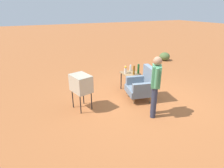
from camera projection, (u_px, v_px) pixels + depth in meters
name	position (u px, v px, depth m)	size (l,w,h in m)	color
ground_plane	(147.00, 101.00, 5.93)	(60.00, 60.00, 0.00)	#AD6033
armchair	(143.00, 85.00, 5.90)	(0.91, 0.93, 1.06)	#937047
side_table	(130.00, 75.00, 6.53)	(0.56, 0.56, 0.65)	black
tv_on_stand	(81.00, 84.00, 5.24)	(0.69, 0.57, 1.03)	black
person_standing	(155.00, 83.00, 4.83)	(0.48, 0.39, 1.64)	#2D3347
bottle_tall_amber	(134.00, 70.00, 6.30)	(0.07, 0.07, 0.30)	brown
bottle_short_clear	(130.00, 68.00, 6.71)	(0.06, 0.06, 0.20)	silver
bottle_wine_green	(138.00, 69.00, 6.40)	(0.07, 0.07, 0.32)	#1E5623
flower_vase	(125.00, 69.00, 6.40)	(0.14, 0.09, 0.27)	silver
shrub_near	(165.00, 56.00, 10.42)	(0.57, 0.57, 0.44)	#516B38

